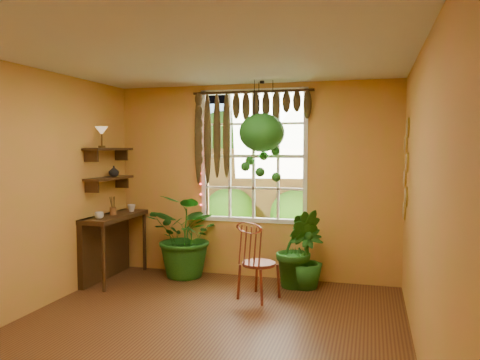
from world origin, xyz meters
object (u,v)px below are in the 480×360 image
(counter_ledge, at_px, (108,239))
(windsor_chair, at_px, (257,273))
(potted_plant_left, at_px, (188,235))
(hanging_basket, at_px, (262,139))
(potted_plant_mid, at_px, (298,248))

(counter_ledge, relative_size, windsor_chair, 1.10)
(potted_plant_left, bearing_deg, hanging_basket, 2.20)
(potted_plant_mid, bearing_deg, potted_plant_left, 177.52)
(potted_plant_mid, xyz_separation_m, hanging_basket, (-0.51, 0.11, 1.42))
(potted_plant_left, height_order, hanging_basket, hanging_basket)
(counter_ledge, xyz_separation_m, hanging_basket, (2.09, 0.40, 1.38))
(counter_ledge, height_order, potted_plant_mid, potted_plant_mid)
(potted_plant_mid, height_order, hanging_basket, hanging_basket)
(counter_ledge, bearing_deg, potted_plant_left, 19.11)
(potted_plant_left, distance_m, hanging_basket, 1.70)
(counter_ledge, relative_size, potted_plant_left, 1.01)
(counter_ledge, bearing_deg, hanging_basket, 10.87)
(windsor_chair, distance_m, potted_plant_mid, 0.75)
(windsor_chair, height_order, hanging_basket, hanging_basket)
(windsor_chair, xyz_separation_m, potted_plant_mid, (0.40, 0.60, 0.20))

